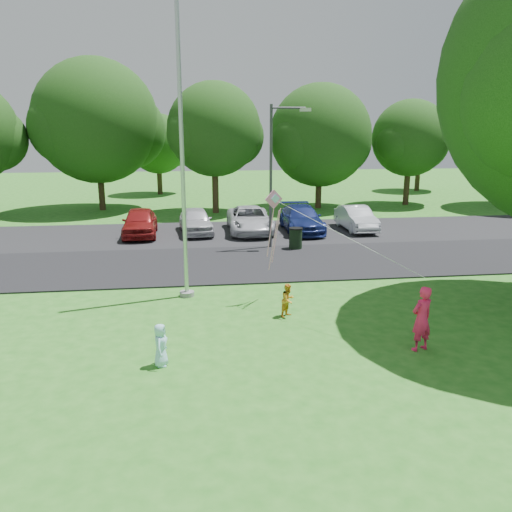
{
  "coord_description": "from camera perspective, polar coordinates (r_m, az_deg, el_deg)",
  "views": [
    {
      "loc": [
        -3.25,
        -11.53,
        5.55
      ],
      "look_at": [
        -1.23,
        4.0,
        1.6
      ],
      "focal_mm": 35.0,
      "sensor_mm": 36.0,
      "label": 1
    }
  ],
  "objects": [
    {
      "name": "ground",
      "position": [
        13.2,
        7.67,
        -10.84
      ],
      "size": [
        120.0,
        120.0,
        0.0
      ],
      "primitive_type": "plane",
      "color": "#276E1D",
      "rests_on": "ground"
    },
    {
      "name": "park_road",
      "position": [
        21.51,
        1.52,
        -0.72
      ],
      "size": [
        60.0,
        6.0,
        0.06
      ],
      "primitive_type": "cube",
      "color": "black",
      "rests_on": "ground"
    },
    {
      "name": "parking_strip",
      "position": [
        27.78,
        -0.56,
        2.69
      ],
      "size": [
        42.0,
        7.0,
        0.06
      ],
      "primitive_type": "cube",
      "color": "black",
      "rests_on": "ground"
    },
    {
      "name": "flagpole",
      "position": [
        16.59,
        -8.37,
        9.22
      ],
      "size": [
        0.5,
        0.5,
        10.0
      ],
      "color": "#B7BABF",
      "rests_on": "ground"
    },
    {
      "name": "street_lamp",
      "position": [
        23.7,
        2.37,
        10.48
      ],
      "size": [
        1.89,
        0.32,
        6.72
      ],
      "rotation": [
        0.0,
        0.0,
        -0.07
      ],
      "color": "#3F3F44",
      "rests_on": "ground"
    },
    {
      "name": "trash_can",
      "position": [
        23.9,
        4.55,
        1.99
      ],
      "size": [
        0.66,
        0.66,
        1.05
      ],
      "rotation": [
        0.0,
        0.0,
        -0.29
      ],
      "color": "black",
      "rests_on": "ground"
    },
    {
      "name": "tree_row",
      "position": [
        36.09,
        0.29,
        14.41
      ],
      "size": [
        64.35,
        11.94,
        10.88
      ],
      "color": "#332316",
      "rests_on": "ground"
    },
    {
      "name": "horizon_trees",
      "position": [
        46.01,
        1.77,
        12.6
      ],
      "size": [
        77.46,
        7.2,
        7.02
      ],
      "color": "#332316",
      "rests_on": "ground"
    },
    {
      "name": "parked_cars",
      "position": [
        27.55,
        -0.95,
        4.16
      ],
      "size": [
        13.65,
        5.19,
        1.48
      ],
      "color": "maroon",
      "rests_on": "ground"
    },
    {
      "name": "woman",
      "position": [
        13.57,
        18.41,
        -6.81
      ],
      "size": [
        0.74,
        0.61,
        1.73
      ],
      "primitive_type": "imported",
      "rotation": [
        0.0,
        0.0,
        3.51
      ],
      "color": "#F72058",
      "rests_on": "ground"
    },
    {
      "name": "child_yellow",
      "position": [
        15.31,
        3.69,
        -5.05
      ],
      "size": [
        0.64,
        0.63,
        1.04
      ],
      "primitive_type": "imported",
      "rotation": [
        0.0,
        0.0,
        0.75
      ],
      "color": "orange",
      "rests_on": "ground"
    },
    {
      "name": "child_blue",
      "position": [
        12.4,
        -10.84,
        -9.97
      ],
      "size": [
        0.42,
        0.57,
        1.07
      ],
      "primitive_type": "imported",
      "rotation": [
        0.0,
        0.0,
        1.41
      ],
      "color": "#A2E1F8",
      "rests_on": "ground"
    },
    {
      "name": "kite",
      "position": [
        16.06,
        2.3,
        4.9
      ],
      "size": [
        3.46,
        4.63,
        2.73
      ],
      "rotation": [
        0.0,
        0.0,
        0.32
      ],
      "color": "pink",
      "rests_on": "ground"
    }
  ]
}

